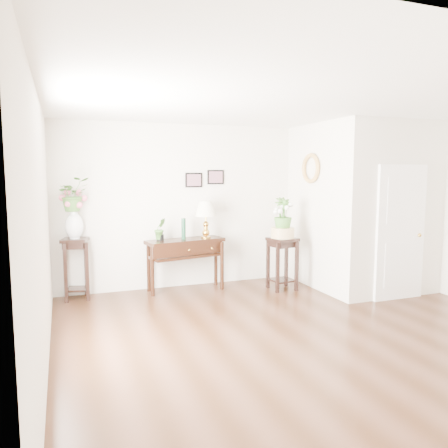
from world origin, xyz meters
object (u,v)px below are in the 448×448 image
plant_stand_a (76,269)px  console_table (186,265)px  plant_stand_b (282,264)px  table_lamp (206,218)px

plant_stand_a → console_table: bearing=-3.4°
console_table → plant_stand_b: bearing=-29.2°
table_lamp → plant_stand_b: (1.19, -0.51, -0.78)m
table_lamp → plant_stand_b: bearing=-23.0°
console_table → table_lamp: 0.87m
plant_stand_b → console_table: bearing=161.9°
plant_stand_a → plant_stand_b: 3.35m
console_table → plant_stand_b: (1.56, -0.51, 0.01)m
console_table → table_lamp: table_lamp is taller
console_table → plant_stand_b: 1.64m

